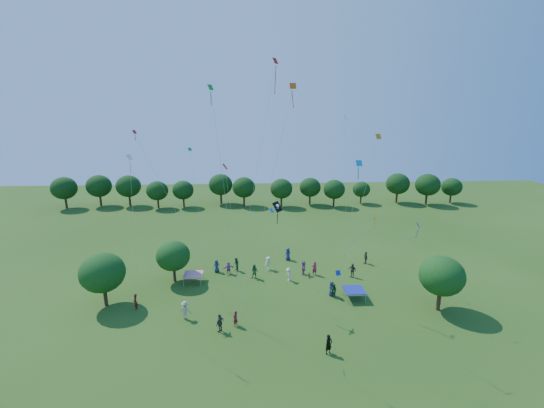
{
  "coord_description": "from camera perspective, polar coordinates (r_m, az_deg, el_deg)",
  "views": [
    {
      "loc": [
        -1.97,
        -21.07,
        20.09
      ],
      "look_at": [
        0.0,
        14.0,
        11.0
      ],
      "focal_mm": 24.0,
      "sensor_mm": 36.0,
      "label": 1
    }
  ],
  "objects": [
    {
      "name": "small_kite_1",
      "position": [
        45.66,
        11.47,
        7.59
      ],
      "size": [
        1.57,
        1.59,
        18.22
      ],
      "color": "orange"
    },
    {
      "name": "small_kite_6",
      "position": [
        34.61,
        -21.16,
        1.73
      ],
      "size": [
        1.5,
        2.65,
        15.13
      ],
      "color": "white"
    },
    {
      "name": "crowd_person_5",
      "position": [
        46.51,
        4.97,
        -9.92
      ],
      "size": [
        0.78,
        1.73,
        1.79
      ],
      "primitive_type": "imported",
      "rotation": [
        0.0,
        0.0,
        1.46
      ],
      "color": "#824C7B",
      "rests_on": "ground"
    },
    {
      "name": "crowd_person_2",
      "position": [
        41.62,
        9.65,
        -13.29
      ],
      "size": [
        0.79,
        0.92,
        1.64
      ],
      "primitive_type": "imported",
      "rotation": [
        0.0,
        0.0,
        5.26
      ],
      "color": "#24542B",
      "rests_on": "ground"
    },
    {
      "name": "near_tree_north",
      "position": [
        45.19,
        -15.25,
        -7.84
      ],
      "size": [
        3.99,
        3.99,
        5.1
      ],
      "color": "#422B19",
      "rests_on": "ground"
    },
    {
      "name": "near_tree_west",
      "position": [
        42.16,
        -25.06,
        -9.72
      ],
      "size": [
        4.59,
        4.59,
        5.84
      ],
      "color": "#422B19",
      "rests_on": "ground"
    },
    {
      "name": "small_kite_2",
      "position": [
        38.36,
        15.0,
        4.72
      ],
      "size": [
        3.42,
        0.45,
        16.51
      ],
      "color": "orange"
    },
    {
      "name": "crowd_person_8",
      "position": [
        45.29,
        -2.75,
        -10.54
      ],
      "size": [
        1.02,
        0.72,
        1.86
      ],
      "primitive_type": "imported",
      "rotation": [
        0.0,
        0.0,
        6.01
      ],
      "color": "#2B652F",
      "rests_on": "ground"
    },
    {
      "name": "treeline",
      "position": [
        78.15,
        -2.97,
        2.68
      ],
      "size": [
        88.01,
        8.77,
        6.77
      ],
      "color": "#422B19",
      "rests_on": "ground"
    },
    {
      "name": "small_kite_9",
      "position": [
        32.7,
        -6.71,
        0.92
      ],
      "size": [
        1.74,
        0.85,
        14.24
      ],
      "color": "red"
    },
    {
      "name": "small_kite_12",
      "position": [
        38.58,
        10.33,
        -10.81
      ],
      "size": [
        0.99,
        2.51,
        2.93
      ],
      "color": "#1227B8"
    },
    {
      "name": "small_kite_8",
      "position": [
        43.86,
        -17.95,
        4.96
      ],
      "size": [
        7.45,
        0.77,
        16.64
      ],
      "color": "red"
    },
    {
      "name": "tent_red_stripe",
      "position": [
        45.2,
        -12.26,
        -10.78
      ],
      "size": [
        2.2,
        2.2,
        1.1
      ],
      "color": "#F41C3D",
      "rests_on": "ground"
    },
    {
      "name": "crowd_person_13",
      "position": [
        41.47,
        -20.63,
        -14.15
      ],
      "size": [
        0.44,
        0.66,
        1.7
      ],
      "primitive_type": "imported",
      "rotation": [
        0.0,
        0.0,
        4.77
      ],
      "color": "maroon",
      "rests_on": "ground"
    },
    {
      "name": "crowd_person_9",
      "position": [
        38.41,
        -13.47,
        -15.85
      ],
      "size": [
        1.33,
        0.9,
        1.86
      ],
      "primitive_type": "imported",
      "rotation": [
        0.0,
        0.0,
        2.82
      ],
      "color": "tan",
      "rests_on": "ground"
    },
    {
      "name": "small_kite_3",
      "position": [
        31.52,
        -8.25,
        7.75
      ],
      "size": [
        2.25,
        0.65,
        20.81
      ],
      "color": "#198E2E"
    },
    {
      "name": "crowd_person_0",
      "position": [
        47.5,
        -8.69,
        -9.59
      ],
      "size": [
        0.93,
        0.76,
        1.67
      ],
      "primitive_type": "imported",
      "rotation": [
        0.0,
        0.0,
        3.6
      ],
      "color": "navy",
      "rests_on": "ground"
    },
    {
      "name": "ground",
      "position": [
        29.18,
        1.76,
        -29.01
      ],
      "size": [
        160.0,
        160.0,
        0.0
      ],
      "primitive_type": "plane",
      "color": "#2F5519"
    },
    {
      "name": "small_kite_11",
      "position": [
        47.17,
        -12.13,
        3.78
      ],
      "size": [
        2.51,
        6.16,
        14.12
      ],
      "color": "#198D2D"
    },
    {
      "name": "crowd_person_15",
      "position": [
        44.77,
        2.62,
        -10.98
      ],
      "size": [
        0.94,
        1.19,
        1.66
      ],
      "primitive_type": "imported",
      "rotation": [
        0.0,
        0.0,
        5.2
      ],
      "color": "beige",
      "rests_on": "ground"
    },
    {
      "name": "small_kite_4",
      "position": [
        44.0,
        -0.02,
        -2.08
      ],
      "size": [
        0.66,
        2.49,
        7.38
      ],
      "color": "blue"
    },
    {
      "name": "crowd_person_4",
      "position": [
        50.98,
        14.47,
        -8.14
      ],
      "size": [
        0.54,
        1.04,
        1.72
      ],
      "primitive_type": "imported",
      "rotation": [
        0.0,
        0.0,
        4.8
      ],
      "color": "#464138",
      "rests_on": "ground"
    },
    {
      "name": "near_tree_east",
      "position": [
        41.24,
        25.1,
        -10.18
      ],
      "size": [
        4.46,
        4.46,
        5.84
      ],
      "color": "#422B19",
      "rests_on": "ground"
    },
    {
      "name": "crowd_person_10",
      "position": [
        35.87,
        -8.16,
        -17.98
      ],
      "size": [
        0.99,
        1.15,
        1.81
      ],
      "primitive_type": "imported",
      "rotation": [
        0.0,
        0.0,
        4.12
      ],
      "color": "#3F3732",
      "rests_on": "ground"
    },
    {
      "name": "crowd_person_7",
      "position": [
        46.5,
        6.66,
        -9.97
      ],
      "size": [
        0.77,
        0.62,
        1.8
      ],
      "primitive_type": "imported",
      "rotation": [
        0.0,
        0.0,
        3.46
      ],
      "color": "#A01D3A",
      "rests_on": "ground"
    },
    {
      "name": "red_high_kite",
      "position": [
        40.08,
        -0.62,
        15.02
      ],
      "size": [
        4.95,
        5.67,
        24.17
      ],
      "color": "red"
    },
    {
      "name": "crowd_person_14",
      "position": [
        47.41,
        -5.63,
        -9.45
      ],
      "size": [
        0.76,
        1.0,
        1.8
      ],
      "primitive_type": "imported",
      "rotation": [
        0.0,
        0.0,
        5.07
      ],
      "color": "#214E22",
      "rests_on": "ground"
    },
    {
      "name": "crowd_person_3",
      "position": [
        47.6,
        -0.56,
        -9.27
      ],
      "size": [
        1.27,
        1.05,
        1.79
      ],
      "primitive_type": "imported",
      "rotation": [
        0.0,
        0.0,
        0.54
      ],
      "color": "beige",
      "rests_on": "ground"
    },
    {
      "name": "crowd_person_1",
      "position": [
        36.57,
        -5.77,
        -17.41
      ],
      "size": [
        0.66,
        0.71,
        1.6
      ],
      "primitive_type": "imported",
      "rotation": [
        0.0,
        0.0,
        4.09
      ],
      "color": "maroon",
      "rests_on": "ground"
    },
    {
      "name": "crowd_person_6",
      "position": [
        50.55,
        2.51,
        -7.84
      ],
      "size": [
        0.98,
        0.82,
        1.76
      ],
      "primitive_type": "imported",
      "rotation": [
        0.0,
        0.0,
        3.64
      ],
      "color": "navy",
      "rests_on": "ground"
    },
    {
      "name": "crowd_person_12",
      "position": [
        41.98,
        9.32,
        -12.97
      ],
      "size": [
        0.71,
        0.94,
        1.71
      ],
      "primitive_type": "imported",
      "rotation": [
        0.0,
        0.0,
        4.38
      ],
      "color": "navy",
      "rests_on": "ground"
    },
    {
      "name": "crowd_person_11",
      "position": [
        46.86,
        -6.84,
        -9.91
      ],
      "size": [
        1.57,
        0.86,
        1.6
      ],
      "primitive_type": "imported",
      "rotation": [
        0.0,
        0.0,
        0.23
      ],
      "color": "#915587",
      "rests_on": "ground"
    },
    {
      "name": "small_kite_10",
      "position": [
        49.35,
        15.24,
        -3.16
      ],
      "size": [
        3.55,
        0.71,
        5.29
      ],
      "color": "#FFA316"
    },
    {
      "name": "tent_blue",
      "position": [
        41.75,
        12.78,
        -13.03
      ],
      "size": [
        2.2,
        2.2,
        1.1
      ],
      "color": "navy",
      "rests_on": "ground"
    },
    {
      "name": "small_kite_5",
      "position": [
        41.51,
        21.18,
        -4.2
      ],
      "size": [
        2.13,
        5.15,
        7.47
      ],
      "color": "purple"
    },
    {
      "name": "man_in_black",
      "position": [
        33.27,
        8.89,
        -20.93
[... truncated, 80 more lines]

